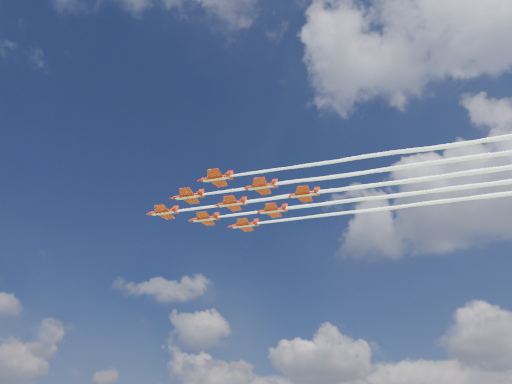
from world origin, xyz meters
The scene contains 6 objects.
jet_lead centered at (48.67, 16.35, 73.30)m, with size 128.86×58.49×2.44m.
jet_row2_port centered at (60.67, 14.25, 73.30)m, with size 128.86×58.49×2.44m.
jet_row2_starb centered at (55.33, 26.56, 73.30)m, with size 128.86×58.49×2.44m.
jet_row3_port centered at (72.67, 12.14, 73.30)m, with size 128.86×58.49×2.44m.
jet_row3_centre centered at (67.33, 24.45, 73.30)m, with size 128.86×58.49×2.44m.
jet_row3_starb centered at (61.99, 36.76, 73.30)m, with size 128.86×58.49×2.44m.
Camera 1 is at (85.04, -92.92, 4.00)m, focal length 35.00 mm.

